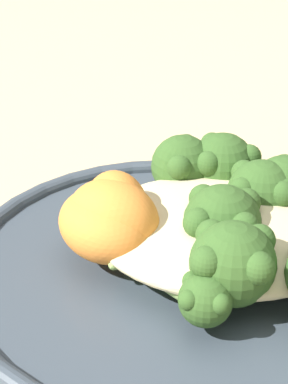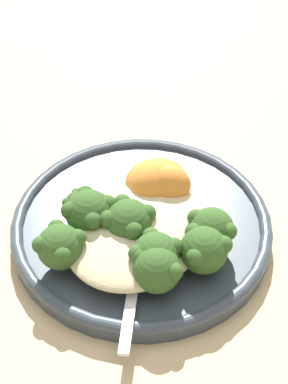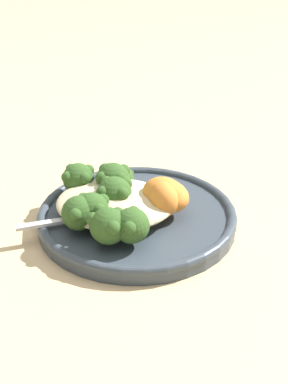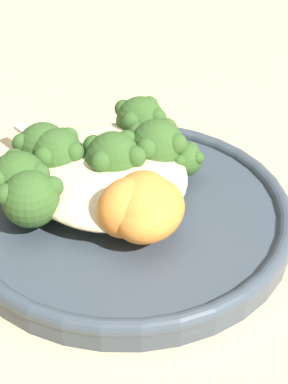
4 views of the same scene
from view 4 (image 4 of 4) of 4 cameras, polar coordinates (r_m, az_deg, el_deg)
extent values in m
plane|color=#D6B784|center=(0.49, -0.49, -2.34)|extent=(4.00, 4.00, 0.00)
cylinder|color=#38424C|center=(0.48, -1.49, -2.31)|extent=(0.24, 0.24, 0.02)
torus|color=#38424C|center=(0.47, -1.50, -1.54)|extent=(0.24, 0.24, 0.01)
ellipsoid|color=beige|center=(0.48, -3.44, 1.77)|extent=(0.14, 0.12, 0.02)
ellipsoid|color=#8EB25B|center=(0.46, 0.82, -0.45)|extent=(0.08, 0.08, 0.02)
sphere|color=#335623|center=(0.49, 3.69, 2.91)|extent=(0.03, 0.03, 0.03)
sphere|color=#335623|center=(0.49, 4.80, 3.04)|extent=(0.01, 0.01, 0.01)
sphere|color=#335623|center=(0.50, 4.22, 3.91)|extent=(0.01, 0.01, 0.01)
sphere|color=#335623|center=(0.49, 2.64, 3.67)|extent=(0.01, 0.01, 0.01)
sphere|color=#335623|center=(0.48, 3.19, 2.78)|extent=(0.01, 0.01, 0.01)
ellipsoid|color=#8EB25B|center=(0.46, 0.25, -0.20)|extent=(0.08, 0.05, 0.02)
sphere|color=#335623|center=(0.49, 1.14, 4.04)|extent=(0.04, 0.04, 0.04)
sphere|color=#335623|center=(0.48, 2.92, 4.29)|extent=(0.02, 0.02, 0.02)
sphere|color=#335623|center=(0.50, 2.04, 5.66)|extent=(0.02, 0.02, 0.02)
sphere|color=#335623|center=(0.49, -0.58, 5.27)|extent=(0.02, 0.02, 0.02)
sphere|color=#335623|center=(0.47, 0.21, 3.87)|extent=(0.02, 0.02, 0.02)
ellipsoid|color=#8EB25B|center=(0.49, -0.25, 1.93)|extent=(0.11, 0.04, 0.02)
sphere|color=#335623|center=(0.53, -0.33, 6.36)|extent=(0.04, 0.04, 0.04)
sphere|color=#335623|center=(0.52, 1.18, 6.62)|extent=(0.02, 0.02, 0.02)
sphere|color=#335623|center=(0.54, 0.48, 7.73)|extent=(0.02, 0.02, 0.02)
sphere|color=#335623|center=(0.53, -1.82, 7.41)|extent=(0.02, 0.02, 0.02)
sphere|color=#335623|center=(0.51, -1.18, 6.28)|extent=(0.02, 0.02, 0.02)
ellipsoid|color=#8EB25B|center=(0.46, -0.87, -0.63)|extent=(0.07, 0.03, 0.02)
sphere|color=#335623|center=(0.48, -2.76, 2.88)|extent=(0.04, 0.04, 0.04)
sphere|color=#335623|center=(0.47, -1.04, 3.12)|extent=(0.02, 0.02, 0.02)
sphere|color=#335623|center=(0.48, -1.78, 4.56)|extent=(0.02, 0.02, 0.02)
sphere|color=#335623|center=(0.48, -4.49, 4.14)|extent=(0.02, 0.02, 0.02)
sphere|color=#335623|center=(0.46, -3.85, 2.66)|extent=(0.02, 0.02, 0.02)
ellipsoid|color=#8EB25B|center=(0.47, -3.77, 0.26)|extent=(0.08, 0.06, 0.02)
sphere|color=#335623|center=(0.49, -7.73, 3.29)|extent=(0.04, 0.04, 0.04)
sphere|color=#335623|center=(0.48, -6.24, 3.52)|extent=(0.02, 0.02, 0.02)
sphere|color=#335623|center=(0.49, -6.74, 4.85)|extent=(0.02, 0.02, 0.02)
sphere|color=#335623|center=(0.49, -9.29, 4.44)|extent=(0.02, 0.02, 0.02)
sphere|color=#335623|center=(0.47, -8.88, 3.10)|extent=(0.02, 0.02, 0.02)
ellipsoid|color=#8EB25B|center=(0.47, -4.32, 0.46)|extent=(0.10, 0.07, 0.02)
sphere|color=#335623|center=(0.50, -8.92, 3.87)|extent=(0.04, 0.04, 0.04)
sphere|color=#335623|center=(0.50, -7.20, 4.84)|extent=(0.02, 0.02, 0.02)
sphere|color=#335623|center=(0.49, -10.79, 4.27)|extent=(0.02, 0.02, 0.02)
ellipsoid|color=#8EB25B|center=(0.46, -4.95, -0.95)|extent=(0.06, 0.10, 0.02)
sphere|color=#335623|center=(0.46, -11.07, 1.09)|extent=(0.04, 0.04, 0.04)
sphere|color=#335623|center=(0.45, -9.31, 1.57)|extent=(0.02, 0.02, 0.02)
sphere|color=#335623|center=(0.47, -11.42, 2.88)|extent=(0.02, 0.02, 0.02)
ellipsoid|color=#8EB25B|center=(0.45, -3.34, -1.51)|extent=(0.04, 0.10, 0.02)
sphere|color=#335623|center=(0.44, -10.04, -0.62)|extent=(0.04, 0.04, 0.04)
sphere|color=#335623|center=(0.44, -8.13, 0.45)|extent=(0.02, 0.02, 0.02)
sphere|color=#335623|center=(0.44, -12.13, -0.22)|extent=(0.02, 0.02, 0.02)
ellipsoid|color=orange|center=(0.43, 0.40, -1.63)|extent=(0.08, 0.07, 0.04)
ellipsoid|color=orange|center=(0.43, -1.46, -1.39)|extent=(0.05, 0.06, 0.04)
ellipsoid|color=orange|center=(0.43, -0.16, -1.11)|extent=(0.07, 0.06, 0.04)
cube|color=silver|center=(0.55, -9.47, 4.66)|extent=(0.06, 0.03, 0.00)
ellipsoid|color=silver|center=(0.51, -6.23, 2.60)|extent=(0.05, 0.05, 0.01)
camera|label=1|loc=(0.56, 29.99, 23.97)|focal=60.00mm
camera|label=2|loc=(0.74, -35.41, 42.88)|focal=60.00mm
camera|label=3|loc=(0.55, -80.48, 13.42)|focal=50.00mm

